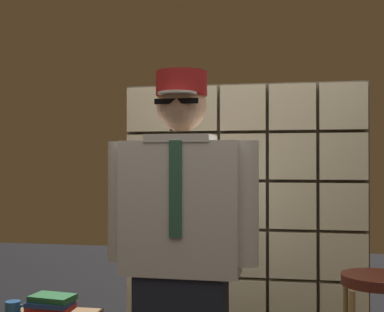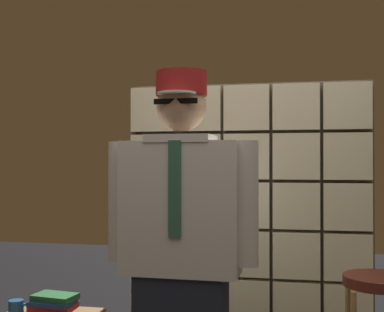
# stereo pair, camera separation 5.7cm
# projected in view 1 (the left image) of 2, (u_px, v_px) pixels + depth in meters

# --- Properties ---
(glass_block_wall) EXTENTS (1.59, 0.10, 1.90)m
(glass_block_wall) POSITION_uv_depth(u_px,v_px,m) (243.00, 229.00, 3.36)
(glass_block_wall) COLOR beige
(glass_block_wall) RESTS_ON ground
(standing_person) EXTENTS (0.71, 0.30, 1.78)m
(standing_person) POSITION_uv_depth(u_px,v_px,m) (181.00, 258.00, 2.36)
(standing_person) COLOR #1E2333
(standing_person) RESTS_ON ground
(book_stack) EXTENTS (0.25, 0.19, 0.13)m
(book_stack) POSITION_uv_depth(u_px,v_px,m) (50.00, 307.00, 2.75)
(book_stack) COLOR #591E66
(book_stack) RESTS_ON side_table
(coffee_mug) EXTENTS (0.13, 0.08, 0.09)m
(coffee_mug) POSITION_uv_depth(u_px,v_px,m) (13.00, 310.00, 2.75)
(coffee_mug) COLOR navy
(coffee_mug) RESTS_ON side_table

